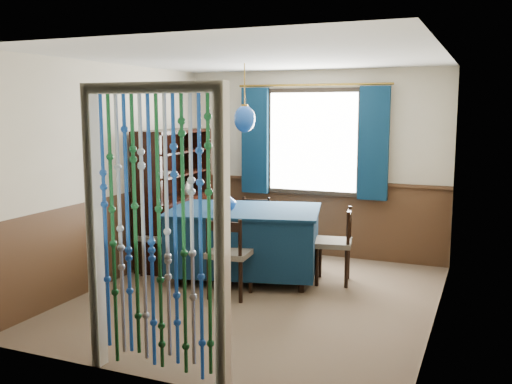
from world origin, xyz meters
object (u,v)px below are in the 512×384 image
at_px(chair_near, 229,254).
at_px(chair_far, 254,229).
at_px(chair_left, 158,237).
at_px(vase_sideboard, 187,187).
at_px(sideboard, 174,217).
at_px(pendant_lamp, 245,119).
at_px(vase_table, 228,202).
at_px(dining_table, 245,239).
at_px(bowl_shelf, 163,173).
at_px(chair_right, 336,243).

distance_m(chair_near, chair_far, 1.41).
distance_m(chair_left, vase_sideboard, 0.93).
xyz_separation_m(sideboard, pendant_lamp, (1.14, -0.30, 1.28)).
relative_size(chair_near, sideboard, 0.51).
distance_m(chair_far, vase_table, 0.95).
bearing_deg(chair_left, vase_table, 96.86).
height_order(dining_table, chair_near, chair_near).
height_order(chair_near, vase_sideboard, vase_sideboard).
bearing_deg(dining_table, chair_near, -93.97).
height_order(chair_far, bowl_shelf, bowl_shelf).
height_order(dining_table, sideboard, sideboard).
bearing_deg(vase_table, pendant_lamp, 42.93).
height_order(dining_table, chair_far, chair_far).
bearing_deg(chair_left, pendant_lamp, 103.67).
height_order(chair_far, pendant_lamp, pendant_lamp).
bearing_deg(chair_left, vase_sideboard, -176.53).
relative_size(chair_right, bowl_shelf, 3.93).
height_order(vase_table, bowl_shelf, bowl_shelf).
relative_size(dining_table, chair_right, 2.25).
xyz_separation_m(chair_left, bowl_shelf, (-0.04, 0.19, 0.75)).
bearing_deg(pendant_lamp, chair_right, 12.55).
bearing_deg(bowl_shelf, chair_left, -79.78).
bearing_deg(vase_sideboard, dining_table, -26.96).
relative_size(chair_far, vase_sideboard, 4.26).
relative_size(pendant_lamp, vase_table, 4.09).
distance_m(chair_left, chair_right, 2.13).
bearing_deg(chair_left, sideboard, -169.03).
bearing_deg(sideboard, vase_sideboard, 73.33).
bearing_deg(sideboard, dining_table, -17.84).
bearing_deg(dining_table, bowl_shelf, 168.38).
relative_size(vase_table, vase_sideboard, 0.96).
xyz_separation_m(pendant_lamp, vase_table, (-0.15, -0.14, -0.95)).
bearing_deg(chair_right, vase_sideboard, 71.04).
bearing_deg(vase_sideboard, chair_near, -46.15).
bearing_deg(vase_table, chair_near, -63.62).
xyz_separation_m(dining_table, chair_right, (1.04, 0.23, -0.01)).
xyz_separation_m(chair_right, vase_table, (-1.19, -0.37, 0.46)).
xyz_separation_m(chair_left, chair_right, (2.08, 0.47, 0.01)).
distance_m(chair_near, chair_left, 1.25).
bearing_deg(vase_sideboard, sideboard, -103.56).
relative_size(dining_table, chair_near, 2.24).
relative_size(dining_table, chair_left, 2.29).
xyz_separation_m(chair_near, sideboard, (-1.26, 1.00, 0.13)).
bearing_deg(chair_near, chair_far, 96.77).
distance_m(chair_right, vase_sideboard, 2.20).
bearing_deg(chair_right, dining_table, 92.14).
bearing_deg(chair_near, chair_left, 153.08).
xyz_separation_m(chair_near, bowl_shelf, (-1.20, 0.66, 0.74)).
bearing_deg(chair_far, chair_right, 150.00).
distance_m(pendant_lamp, bowl_shelf, 1.27).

